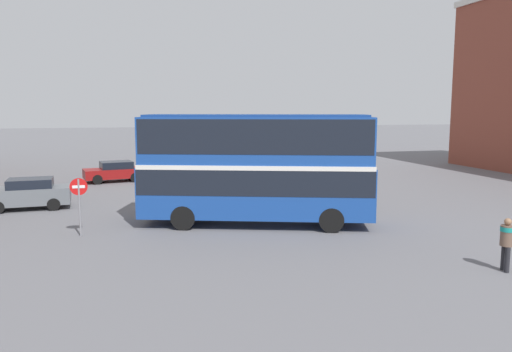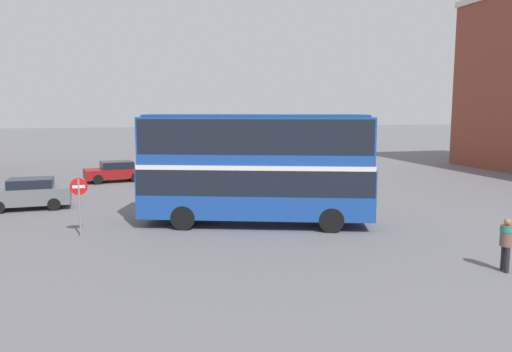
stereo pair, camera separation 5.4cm
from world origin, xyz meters
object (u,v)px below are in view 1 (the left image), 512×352
Objects in this scene: parked_car_kerb_near at (115,171)px; parked_car_side_street at (28,194)px; parked_car_kerb_far at (229,171)px; pedestrian_foreground at (507,239)px; double_decker_bus at (256,163)px; no_entry_sign at (79,197)px.

parked_car_side_street is (-4.15, -8.94, 0.07)m from parked_car_kerb_near.
parked_car_kerb_near is 0.93× the size of parked_car_kerb_far.
parked_car_kerb_near is (-12.36, 23.56, -0.32)m from pedestrian_foreground.
pedestrian_foreground is at bearing -82.26° from parked_car_kerb_far.
double_decker_bus reaches higher than parked_car_side_street.
parked_car_kerb_far is 16.07m from no_entry_sign.
parked_car_kerb_far is 13.74m from parked_car_side_street.
parked_car_kerb_near is 15.56m from no_entry_sign.
parked_car_side_street is (-10.45, 6.42, -1.99)m from double_decker_bus.
parked_car_kerb_near is 8.07m from parked_car_kerb_far.
double_decker_bus is at bearing -36.62° from pedestrian_foreground.
no_entry_sign is (-13.46, 8.07, 0.58)m from pedestrian_foreground.
parked_car_kerb_near is 1.84× the size of no_entry_sign.
double_decker_bus is at bearing 144.83° from parked_car_side_street.
parked_car_kerb_near is (-6.30, 15.37, -2.06)m from double_decker_bus.
parked_car_kerb_far is (1.48, 13.24, -2.03)m from double_decker_bus.
double_decker_bus is 2.45× the size of parked_car_side_street.
no_entry_sign is (3.05, -6.55, 0.83)m from parked_car_side_street.
no_entry_sign reaches higher than parked_car_kerb_far.
no_entry_sign reaches higher than parked_car_side_street.
double_decker_bus is 7.49m from no_entry_sign.
no_entry_sign is at bearing -127.91° from parked_car_kerb_far.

